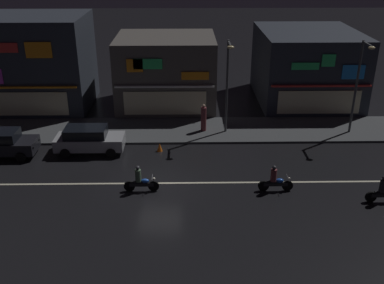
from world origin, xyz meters
The scene contains 15 objects.
ground_plane centered at (0.00, 0.00, 0.00)m, with size 140.00×140.00×0.00m, color black.
lane_divider_stripe centered at (0.00, 0.00, 0.01)m, with size 36.57×0.16×0.01m, color beige.
sidewalk_far centered at (0.00, 7.43, 0.07)m, with size 38.50×4.50×0.14m, color #424447.
storefront_left_block centered at (11.55, 14.21, 2.88)m, with size 7.77×9.22×5.76m.
storefront_center_block centered at (0.00, 12.99, 2.79)m, with size 7.69×6.77×5.58m.
storefront_right_block centered at (-11.55, 13.09, 3.60)m, with size 10.82×6.98×7.20m.
streetlamp_mid centered at (4.32, 6.79, 3.96)m, with size 0.44×1.64×6.40m.
streetlamp_east centered at (12.99, 6.55, 3.96)m, with size 0.44×1.64×6.39m.
pedestrian_on_sidewalk centered at (2.78, 7.18, 1.04)m, with size 0.38×0.38×1.94m.
parked_car_near_kerb centered at (-4.63, 4.15, 0.87)m, with size 4.30×1.98×1.67m.
parked_car_trailing centered at (-10.04, 3.66, 0.87)m, with size 4.30×1.98×1.67m.
motorcycle_lead centered at (-0.94, -0.81, 0.63)m, with size 1.90×0.60×1.52m.
motorcycle_following centered at (11.66, -2.11, 0.63)m, with size 1.90×0.60×1.52m.
motorcycle_trailing_far centered at (6.30, -0.89, 0.63)m, with size 1.90×0.60×1.52m.
traffic_cone centered at (-0.16, 4.16, 0.28)m, with size 0.36×0.36×0.55m, color orange.
Camera 1 is at (1.49, -21.49, 12.36)m, focal length 41.32 mm.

